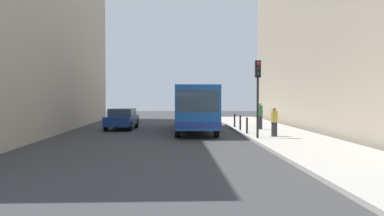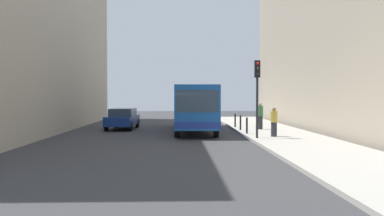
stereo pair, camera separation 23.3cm
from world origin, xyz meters
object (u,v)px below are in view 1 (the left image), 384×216
Objects in this scene: bollard_far at (235,120)px; pedestrian_near_signal at (274,122)px; bus at (194,106)px; car_beside_bus at (122,118)px; pedestrian_mid_sidewalk at (260,116)px; bollard_near at (247,125)px; traffic_light at (258,84)px; bollard_mid at (240,123)px.

bollard_far is 0.59× the size of pedestrian_near_signal.
bus is 5.45m from car_beside_bus.
car_beside_bus is at bearing 176.72° from pedestrian_mid_sidewalk.
bollard_far is at bearing 90.00° from bollard_near.
bollard_near is (2.96, -3.40, -1.10)m from bus.
pedestrian_near_signal is at bearing 34.58° from traffic_light.
traffic_light reaches higher than pedestrian_near_signal.
traffic_light is at bearing -88.87° from bollard_mid.
traffic_light reaches higher than bollard_far.
car_beside_bus reaches higher than bollard_near.
bollard_far is at bearing 90.00° from bollard_mid.
bus is 2.46× the size of car_beside_bus.
bus is at bearing 117.05° from traffic_light.
bollard_near is at bearing 92.21° from traffic_light.
traffic_light is 5.58m from bollard_mid.
bollard_near is at bearing -90.00° from bollard_far.
pedestrian_near_signal is at bearing -80.13° from bollard_far.
bus is 4.44m from pedestrian_mid_sidewalk.
bollard_mid is at bearing 164.34° from car_beside_bus.
car_beside_bus is at bearing 147.06° from bollard_near.
bollard_far is at bearing -152.22° from bus.
bollard_near and bollard_mid have the same top height.
pedestrian_near_signal is (1.18, -6.76, 0.32)m from bollard_far.
car_beside_bus is at bearing 161.14° from bollard_mid.
traffic_light is 2.27× the size of pedestrian_mid_sidewalk.
car_beside_bus is 2.79× the size of pedestrian_near_signal.
bollard_mid is (-0.10, 5.05, -2.38)m from traffic_light.
car_beside_bus is 4.73× the size of bollard_near.
bollard_mid and bollard_far have the same top height.
pedestrian_mid_sidewalk is (1.41, 0.53, 0.43)m from bollard_mid.
pedestrian_mid_sidewalk is (9.42, -2.21, 0.27)m from car_beside_bus.
car_beside_bus is (-5.06, 1.79, -0.94)m from bus.
traffic_light is 4.32× the size of bollard_far.
pedestrian_near_signal reaches higher than bollard_mid.
bus reaches higher than pedestrian_mid_sidewalk.
pedestrian_near_signal is at bearing 145.73° from car_beside_bus.
traffic_light reaches higher than pedestrian_mid_sidewalk.
bollard_mid is 0.59× the size of pedestrian_near_signal.
car_beside_bus is at bearing 136.19° from traffic_light.
bollard_far is (0.00, 4.91, 0.00)m from bollard_near.
traffic_light is 6.05m from pedestrian_mid_sidewalk.
bus is at bearing -153.01° from bollard_far.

